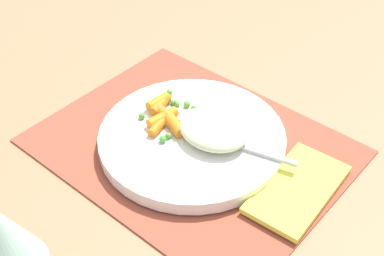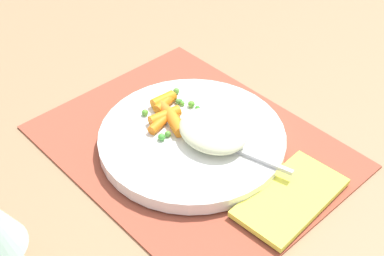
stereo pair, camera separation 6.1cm
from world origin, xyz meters
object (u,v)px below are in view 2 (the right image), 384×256
Objects in this scene: napkin at (291,197)px; fork at (213,141)px; plate at (192,139)px; carrot_portion at (167,113)px; rice_mound at (213,131)px.

fork is at bearing 4.82° from napkin.
plate is 0.05m from carrot_portion.
napkin is (-0.16, -0.02, -0.01)m from plate.
carrot_portion is (0.05, 0.00, 0.02)m from plate.
plate is at bearing 26.52° from rice_mound.
rice_mound reaches higher than plate.
rice_mound reaches higher than carrot_portion.
napkin is at bearing -174.24° from carrot_portion.
carrot_portion is 0.08m from fork.
carrot_portion is (0.08, 0.01, -0.01)m from rice_mound.
carrot_portion reaches higher than plate.
rice_mound is 0.67× the size of napkin.
fork is at bearing -164.78° from plate.
fork is 0.13m from napkin.
napkin is at bearing -175.18° from fork.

